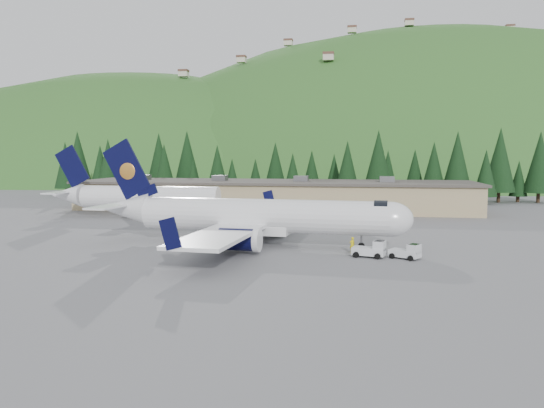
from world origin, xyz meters
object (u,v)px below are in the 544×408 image
at_px(airliner, 254,217).
at_px(baggage_tug_a, 372,250).
at_px(baggage_tug_b, 407,252).
at_px(terminal_building, 274,195).
at_px(ramp_worker, 352,245).
at_px(second_airliner, 133,196).

height_order(airliner, baggage_tug_a, airliner).
distance_m(baggage_tug_b, terminal_building, 47.57).
bearing_deg(ramp_worker, terminal_building, -103.10).
relative_size(airliner, baggage_tug_a, 10.43).
xyz_separation_m(second_airliner, baggage_tug_a, (36.52, -26.84, -2.58)).
distance_m(second_airliner, baggage_tug_b, 48.29).
bearing_deg(ramp_worker, airliner, -47.91).
relative_size(second_airliner, baggage_tug_b, 8.75).
distance_m(second_airliner, baggage_tug_a, 45.39).
distance_m(airliner, baggage_tug_a, 13.76).
xyz_separation_m(second_airliner, ramp_worker, (34.61, -24.79, -2.51)).
height_order(terminal_building, ramp_worker, terminal_building).
bearing_deg(second_airliner, ramp_worker, -35.62).
height_order(airliner, baggage_tug_b, airliner).
relative_size(baggage_tug_a, baggage_tug_b, 1.08).
bearing_deg(baggage_tug_b, airliner, -168.32).
xyz_separation_m(airliner, ramp_worker, (10.71, -2.87, -2.32)).
height_order(baggage_tug_a, ramp_worker, baggage_tug_a).
height_order(second_airliner, baggage_tug_a, second_airliner).
bearing_deg(ramp_worker, second_airliner, -68.52).
distance_m(baggage_tug_a, baggage_tug_b, 3.34).
bearing_deg(second_airliner, baggage_tug_a, -36.32).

